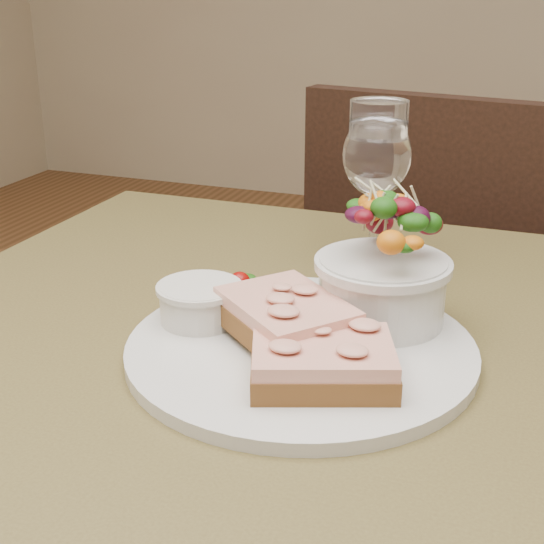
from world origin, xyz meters
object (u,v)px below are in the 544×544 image
(ramekin, at_px, (200,301))
(sandwich_back, at_px, (286,317))
(chair_far, at_px, (443,403))
(dinner_plate, at_px, (301,349))
(sandwich_front, at_px, (323,362))
(wine_glass, at_px, (377,161))
(cafe_table, at_px, (282,432))
(salad_bowl, at_px, (383,261))

(ramekin, bearing_deg, sandwich_back, -8.94)
(chair_far, distance_m, sandwich_back, 0.89)
(sandwich_back, bearing_deg, dinner_plate, 50.84)
(sandwich_back, bearing_deg, sandwich_front, -7.43)
(wine_glass, bearing_deg, sandwich_front, -84.46)
(chair_far, height_order, wine_glass, wine_glass)
(chair_far, relative_size, ramekin, 12.09)
(cafe_table, distance_m, chair_far, 0.79)
(cafe_table, relative_size, dinner_plate, 2.59)
(dinner_plate, distance_m, ramekin, 0.11)
(dinner_plate, distance_m, sandwich_back, 0.03)
(ramekin, bearing_deg, sandwich_front, -25.99)
(chair_far, bearing_deg, ramekin, 87.59)
(sandwich_front, height_order, sandwich_back, sandwich_back)
(cafe_table, distance_m, wine_glass, 0.31)
(cafe_table, xyz_separation_m, ramekin, (-0.08, -0.01, 0.13))
(chair_far, xyz_separation_m, ramekin, (-0.16, -0.72, 0.49))
(dinner_plate, distance_m, wine_glass, 0.27)
(dinner_plate, xyz_separation_m, wine_glass, (0.01, 0.24, 0.12))
(cafe_table, bearing_deg, wine_glass, 81.25)
(sandwich_back, relative_size, ramekin, 1.97)
(dinner_plate, height_order, salad_bowl, salad_bowl)
(cafe_table, xyz_separation_m, sandwich_back, (0.01, -0.03, 0.14))
(chair_far, bearing_deg, salad_bowl, 100.02)
(cafe_table, distance_m, salad_bowl, 0.20)
(sandwich_back, height_order, salad_bowl, salad_bowl)
(chair_far, relative_size, dinner_plate, 2.91)
(dinner_plate, xyz_separation_m, sandwich_front, (0.04, -0.06, 0.02))
(wine_glass, bearing_deg, cafe_table, -98.75)
(cafe_table, xyz_separation_m, chair_far, (0.08, 0.71, -0.36))
(sandwich_back, xyz_separation_m, wine_glass, (0.02, 0.24, 0.09))
(cafe_table, height_order, sandwich_front, sandwich_front)
(chair_far, bearing_deg, wine_glass, 94.45)
(chair_far, distance_m, wine_glass, 0.76)
(chair_far, bearing_deg, dinner_plate, 95.72)
(dinner_plate, height_order, wine_glass, wine_glass)
(chair_far, xyz_separation_m, salad_bowl, (-0.00, -0.66, 0.53))
(sandwich_front, relative_size, sandwich_back, 0.92)
(sandwich_front, xyz_separation_m, sandwich_back, (-0.05, 0.05, 0.01))
(sandwich_front, height_order, salad_bowl, salad_bowl)
(ramekin, relative_size, wine_glass, 0.43)
(sandwich_front, relative_size, wine_glass, 0.77)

